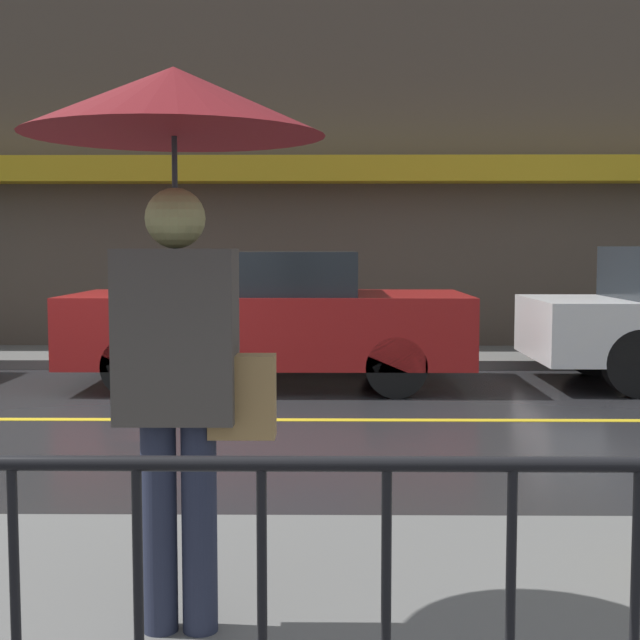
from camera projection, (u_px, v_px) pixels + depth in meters
name	position (u px, v px, depth m)	size (l,w,h in m)	color
ground_plane	(71.00, 420.00, 7.91)	(80.00, 80.00, 0.00)	#262628
sidewalk_far	(158.00, 357.00, 11.95)	(28.00, 1.71, 0.12)	#60605E
lane_marking	(71.00, 419.00, 7.91)	(25.20, 0.12, 0.01)	gold
building_storefront	(168.00, 129.00, 12.67)	(28.00, 0.85, 6.50)	#4C4238
pedestrian	(176.00, 182.00, 3.15)	(1.07, 1.07, 2.04)	#23283D
car_red	(266.00, 317.00, 9.89)	(4.34, 1.91, 1.48)	maroon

